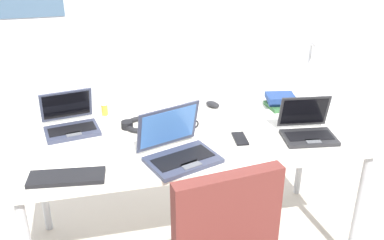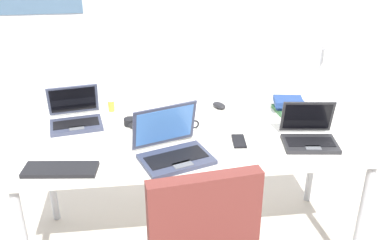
{
  "view_description": "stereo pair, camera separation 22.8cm",
  "coord_description": "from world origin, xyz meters",
  "px_view_note": "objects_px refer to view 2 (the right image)",
  "views": [
    {
      "loc": [
        -0.47,
        -2.0,
        1.81
      ],
      "look_at": [
        0.0,
        0.0,
        0.82
      ],
      "focal_mm": 41.09,
      "sensor_mm": 36.0,
      "label": 1
    },
    {
      "loc": [
        -0.25,
        -2.04,
        1.81
      ],
      "look_at": [
        0.0,
        0.0,
        0.82
      ],
      "focal_mm": 41.09,
      "sensor_mm": 36.0,
      "label": 2
    }
  ],
  "objects_px": {
    "external_keyboard": "(60,170)",
    "laptop_near_mouse": "(173,148)",
    "desk_lamp": "(322,74)",
    "laptop_front_left": "(309,135)",
    "pill_bottle": "(111,104)",
    "coffee_mug": "(186,125)",
    "headphones": "(144,122)",
    "laptop_by_keyboard": "(75,117)",
    "computer_mouse": "(219,105)",
    "cell_phone": "(239,141)",
    "book_stack": "(289,105)"
  },
  "relations": [
    {
      "from": "desk_lamp",
      "to": "coffee_mug",
      "type": "height_order",
      "value": "desk_lamp"
    },
    {
      "from": "external_keyboard",
      "to": "laptop_near_mouse",
      "type": "bearing_deg",
      "value": 13.79
    },
    {
      "from": "desk_lamp",
      "to": "laptop_front_left",
      "type": "bearing_deg",
      "value": -116.96
    },
    {
      "from": "laptop_front_left",
      "to": "laptop_near_mouse",
      "type": "bearing_deg",
      "value": -174.87
    },
    {
      "from": "computer_mouse",
      "to": "coffee_mug",
      "type": "relative_size",
      "value": 0.85
    },
    {
      "from": "laptop_by_keyboard",
      "to": "external_keyboard",
      "type": "xyz_separation_m",
      "value": [
        -0.01,
        -0.49,
        -0.03
      ]
    },
    {
      "from": "computer_mouse",
      "to": "laptop_by_keyboard",
      "type": "bearing_deg",
      "value": 156.0
    },
    {
      "from": "coffee_mug",
      "to": "laptop_by_keyboard",
      "type": "bearing_deg",
      "value": 162.91
    },
    {
      "from": "external_keyboard",
      "to": "coffee_mug",
      "type": "xyz_separation_m",
      "value": [
        0.6,
        0.31,
        0.03
      ]
    },
    {
      "from": "pill_bottle",
      "to": "headphones",
      "type": "bearing_deg",
      "value": -47.94
    },
    {
      "from": "laptop_near_mouse",
      "to": "laptop_by_keyboard",
      "type": "bearing_deg",
      "value": 139.8
    },
    {
      "from": "desk_lamp",
      "to": "laptop_near_mouse",
      "type": "distance_m",
      "value": 1.06
    },
    {
      "from": "cell_phone",
      "to": "book_stack",
      "type": "xyz_separation_m",
      "value": [
        0.37,
        0.34,
        0.03
      ]
    },
    {
      "from": "external_keyboard",
      "to": "computer_mouse",
      "type": "relative_size",
      "value": 3.44
    },
    {
      "from": "cell_phone",
      "to": "laptop_front_left",
      "type": "bearing_deg",
      "value": -2.36
    },
    {
      "from": "headphones",
      "to": "pill_bottle",
      "type": "distance_m",
      "value": 0.27
    },
    {
      "from": "computer_mouse",
      "to": "pill_bottle",
      "type": "height_order",
      "value": "pill_bottle"
    },
    {
      "from": "headphones",
      "to": "book_stack",
      "type": "relative_size",
      "value": 1.06
    },
    {
      "from": "computer_mouse",
      "to": "headphones",
      "type": "xyz_separation_m",
      "value": [
        -0.45,
        -0.17,
        -0.0
      ]
    },
    {
      "from": "desk_lamp",
      "to": "book_stack",
      "type": "bearing_deg",
      "value": -163.46
    },
    {
      "from": "laptop_near_mouse",
      "to": "coffee_mug",
      "type": "xyz_separation_m",
      "value": [
        0.09,
        0.24,
        -0.0
      ]
    },
    {
      "from": "laptop_by_keyboard",
      "to": "laptop_front_left",
      "type": "xyz_separation_m",
      "value": [
        1.2,
        -0.36,
        -0.0
      ]
    },
    {
      "from": "laptop_near_mouse",
      "to": "cell_phone",
      "type": "bearing_deg",
      "value": 17.52
    },
    {
      "from": "laptop_near_mouse",
      "to": "external_keyboard",
      "type": "relative_size",
      "value": 1.2
    },
    {
      "from": "laptop_by_keyboard",
      "to": "laptop_front_left",
      "type": "bearing_deg",
      "value": -16.76
    },
    {
      "from": "laptop_near_mouse",
      "to": "external_keyboard",
      "type": "height_order",
      "value": "laptop_near_mouse"
    },
    {
      "from": "desk_lamp",
      "to": "laptop_by_keyboard",
      "type": "distance_m",
      "value": 1.43
    },
    {
      "from": "laptop_front_left",
      "to": "pill_bottle",
      "type": "relative_size",
      "value": 3.67
    },
    {
      "from": "laptop_front_left",
      "to": "laptop_by_keyboard",
      "type": "bearing_deg",
      "value": 163.24
    },
    {
      "from": "laptop_near_mouse",
      "to": "headphones",
      "type": "relative_size",
      "value": 1.85
    },
    {
      "from": "pill_bottle",
      "to": "coffee_mug",
      "type": "bearing_deg",
      "value": -39.63
    },
    {
      "from": "desk_lamp",
      "to": "laptop_front_left",
      "type": "xyz_separation_m",
      "value": [
        -0.23,
        -0.44,
        -0.16
      ]
    },
    {
      "from": "pill_bottle",
      "to": "laptop_near_mouse",
      "type": "bearing_deg",
      "value": -61.42
    },
    {
      "from": "cell_phone",
      "to": "coffee_mug",
      "type": "distance_m",
      "value": 0.29
    },
    {
      "from": "laptop_near_mouse",
      "to": "cell_phone",
      "type": "xyz_separation_m",
      "value": [
        0.35,
        0.11,
        -0.04
      ]
    },
    {
      "from": "desk_lamp",
      "to": "laptop_front_left",
      "type": "distance_m",
      "value": 0.52
    },
    {
      "from": "headphones",
      "to": "coffee_mug",
      "type": "distance_m",
      "value": 0.26
    },
    {
      "from": "external_keyboard",
      "to": "coffee_mug",
      "type": "distance_m",
      "value": 0.68
    },
    {
      "from": "laptop_front_left",
      "to": "book_stack",
      "type": "xyz_separation_m",
      "value": [
        0.02,
        0.38,
        -0.0
      ]
    },
    {
      "from": "external_keyboard",
      "to": "pill_bottle",
      "type": "relative_size",
      "value": 4.18
    },
    {
      "from": "laptop_front_left",
      "to": "cell_phone",
      "type": "height_order",
      "value": "laptop_front_left"
    },
    {
      "from": "laptop_near_mouse",
      "to": "computer_mouse",
      "type": "relative_size",
      "value": 4.11
    },
    {
      "from": "laptop_by_keyboard",
      "to": "coffee_mug",
      "type": "bearing_deg",
      "value": -17.09
    },
    {
      "from": "headphones",
      "to": "external_keyboard",
      "type": "bearing_deg",
      "value": -131.16
    },
    {
      "from": "pill_bottle",
      "to": "laptop_by_keyboard",
      "type": "bearing_deg",
      "value": -141.07
    },
    {
      "from": "headphones",
      "to": "computer_mouse",
      "type": "bearing_deg",
      "value": 20.22
    },
    {
      "from": "laptop_near_mouse",
      "to": "pill_bottle",
      "type": "distance_m",
      "value": 0.65
    },
    {
      "from": "desk_lamp",
      "to": "computer_mouse",
      "type": "xyz_separation_m",
      "value": [
        -0.6,
        0.03,
        -0.18
      ]
    },
    {
      "from": "desk_lamp",
      "to": "book_stack",
      "type": "distance_m",
      "value": 0.26
    },
    {
      "from": "headphones",
      "to": "book_stack",
      "type": "bearing_deg",
      "value": 4.94
    }
  ]
}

